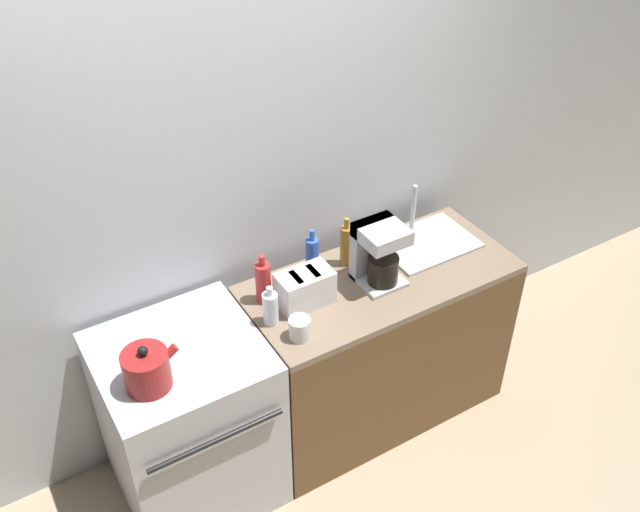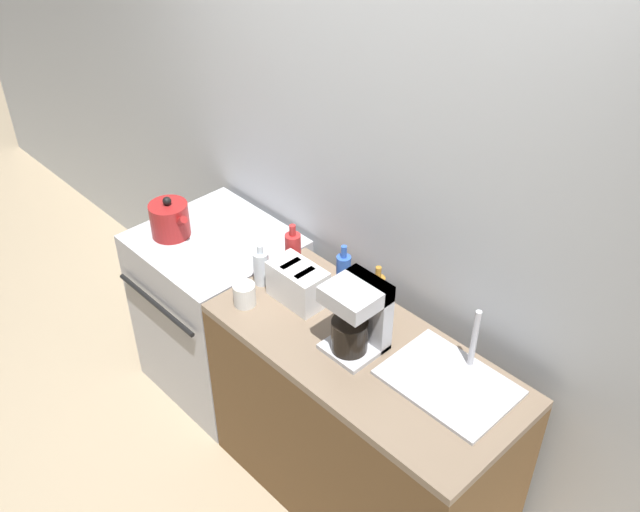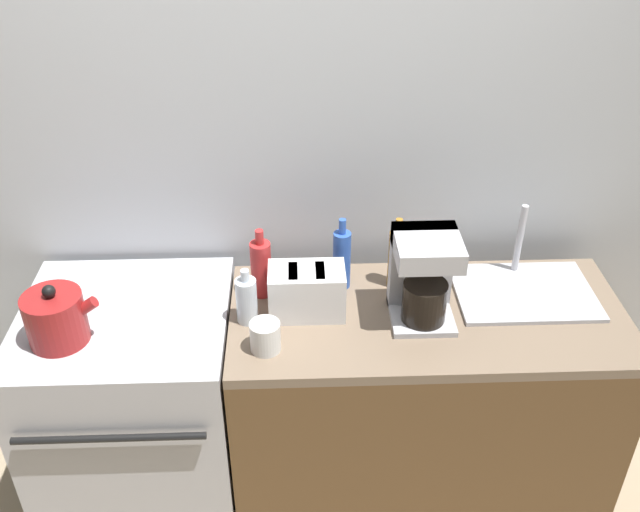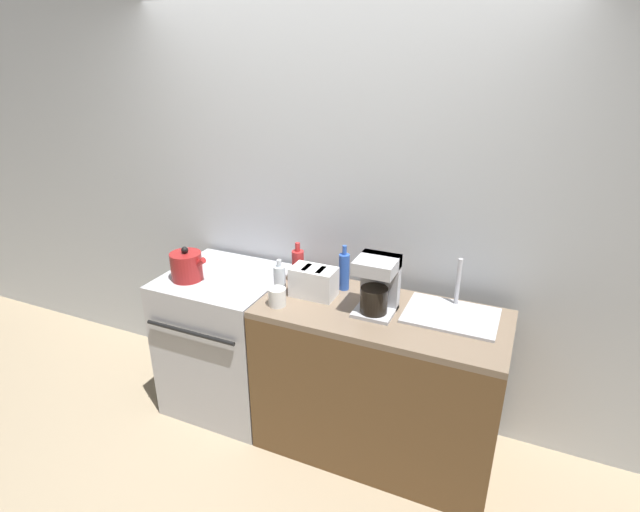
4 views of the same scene
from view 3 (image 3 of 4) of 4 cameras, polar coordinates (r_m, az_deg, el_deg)
The scene contains 12 objects.
wall_back at distance 2.57m, azimuth -2.90°, elevation 7.55°, with size 8.00×0.05×2.60m.
stove at distance 2.79m, azimuth -14.18°, elevation -11.91°, with size 0.71×0.71×0.93m.
counter_block at distance 2.75m, azimuth 7.86°, elevation -12.19°, with size 1.35×0.61×0.93m.
kettle at distance 2.40m, azimuth -20.35°, elevation -4.68°, with size 0.24×0.19×0.21m.
toaster at distance 2.37m, azimuth -1.06°, elevation -2.84°, with size 0.25×0.15×0.17m.
coffee_maker at distance 2.34m, azimuth 8.30°, elevation -1.47°, with size 0.21×0.22×0.31m.
sink_tray at distance 2.60m, azimuth 15.98°, elevation -2.56°, with size 0.48×0.35×0.28m.
bottle_amber at distance 2.50m, azimuth 6.16°, elevation -0.14°, with size 0.06×0.06×0.27m.
bottle_red at distance 2.45m, azimuth -4.74°, elevation -0.94°, with size 0.07×0.07×0.26m.
bottle_clear at distance 2.35m, azimuth -5.89°, elevation -3.51°, with size 0.07×0.07×0.20m.
bottle_blue at distance 2.48m, azimuth 1.75°, elevation -0.22°, with size 0.06×0.06×0.27m.
cup_white at distance 2.25m, azimuth -4.41°, elevation -6.44°, with size 0.10×0.10×0.10m.
Camera 3 is at (0.04, -1.58, 2.42)m, focal length 40.00 mm.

